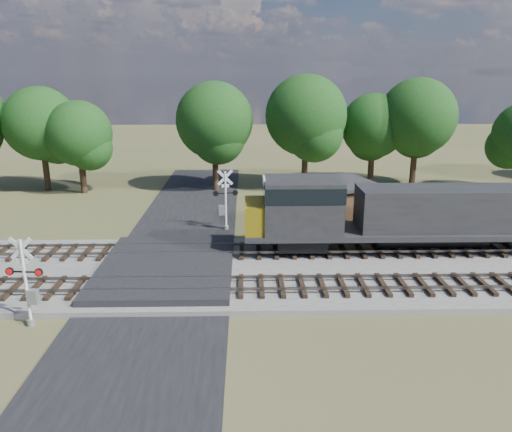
{
  "coord_description": "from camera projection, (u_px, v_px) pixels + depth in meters",
  "views": [
    {
      "loc": [
        4.26,
        -24.47,
        10.45
      ],
      "look_at": [
        4.82,
        2.0,
        2.8
      ],
      "focal_mm": 35.0,
      "sensor_mm": 36.0,
      "label": 1
    }
  ],
  "objects": [
    {
      "name": "crossing_panel",
      "position": [
        167.0,
        269.0,
        26.71
      ],
      "size": [
        7.0,
        9.0,
        0.62
      ],
      "primitive_type": "cube",
      "color": "#262628",
      "rests_on": "ground"
    },
    {
      "name": "ground",
      "position": [
        166.0,
        278.0,
        26.31
      ],
      "size": [
        160.0,
        160.0,
        0.0
      ],
      "primitive_type": "plane",
      "color": "#454B28",
      "rests_on": "ground"
    },
    {
      "name": "track_far",
      "position": [
        227.0,
        251.0,
        29.15
      ],
      "size": [
        140.0,
        2.6,
        0.33
      ],
      "color": "black",
      "rests_on": "ballast_bed"
    },
    {
      "name": "crossing_signal_far",
      "position": [
        224.0,
        205.0,
        33.79
      ],
      "size": [
        1.69,
        0.41,
        4.22
      ],
      "rotation": [
        0.0,
        0.0,
        3.3
      ],
      "color": "silver",
      "rests_on": "ground"
    },
    {
      "name": "treeline",
      "position": [
        294.0,
        118.0,
        44.63
      ],
      "size": [
        84.07,
        11.54,
        11.59
      ],
      "color": "black",
      "rests_on": "ground"
    },
    {
      "name": "road",
      "position": [
        166.0,
        277.0,
        26.3
      ],
      "size": [
        7.0,
        60.0,
        0.08
      ],
      "primitive_type": "cube",
      "color": "black",
      "rests_on": "ground"
    },
    {
      "name": "ballast_bed",
      "position": [
        352.0,
        270.0,
        26.96
      ],
      "size": [
        140.0,
        10.0,
        0.3
      ],
      "primitive_type": "cube",
      "color": "gray",
      "rests_on": "ground"
    },
    {
      "name": "crossing_signal_near",
      "position": [
        29.0,
        290.0,
        20.92
      ],
      "size": [
        1.61,
        0.37,
        4.0
      ],
      "rotation": [
        0.0,
        0.0,
        -0.1
      ],
      "color": "silver",
      "rests_on": "ground"
    },
    {
      "name": "track_near",
      "position": [
        223.0,
        286.0,
        24.34
      ],
      "size": [
        140.0,
        2.6,
        0.33
      ],
      "color": "black",
      "rests_on": "ballast_bed"
    },
    {
      "name": "equipment_shed",
      "position": [
        334.0,
        206.0,
        33.74
      ],
      "size": [
        6.34,
        6.34,
        3.41
      ],
      "rotation": [
        0.0,
        0.0,
        0.33
      ],
      "color": "#4B2D20",
      "rests_on": "ground"
    }
  ]
}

